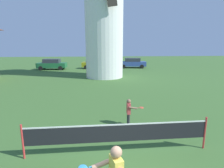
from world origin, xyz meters
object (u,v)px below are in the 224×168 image
object	(u,v)px
player_far	(129,111)
parked_car_mustard	(97,63)
tennis_net	(118,133)
windmill	(104,6)
parked_car_green	(52,64)
parked_car_blue	(132,63)

from	to	relation	value
player_far	parked_car_mustard	world-z (taller)	parked_car_mustard
tennis_net	player_far	world-z (taller)	player_far
windmill	player_far	world-z (taller)	windmill
tennis_net	windmill	bearing A→B (deg)	88.47
parked_car_mustard	windmill	bearing A→B (deg)	-84.30
windmill	parked_car_mustard	distance (m)	10.40
tennis_net	parked_car_green	size ratio (longest dim) A/B	1.38
parked_car_green	parked_car_blue	bearing A→B (deg)	4.58
parked_car_blue	player_far	bearing A→B (deg)	-102.39
windmill	parked_car_blue	bearing A→B (deg)	59.30
parked_car_green	parked_car_blue	distance (m)	12.39
player_far	parked_car_blue	size ratio (longest dim) A/B	0.26
windmill	tennis_net	xyz separation A→B (m)	(-0.39, -14.62, -6.82)
parked_car_blue	parked_car_mustard	bearing A→B (deg)	-175.83
tennis_net	parked_car_green	distance (m)	23.05
windmill	player_far	xyz separation A→B (m)	(0.34, -12.63, -6.84)
tennis_net	player_far	size ratio (longest dim) A/B	4.96
tennis_net	parked_car_green	xyz separation A→B (m)	(-7.01, 21.96, 0.12)
parked_car_blue	windmill	bearing A→B (deg)	-120.70
tennis_net	parked_car_green	bearing A→B (deg)	107.70
player_far	parked_car_green	xyz separation A→B (m)	(-7.74, 19.98, 0.14)
player_far	parked_car_green	distance (m)	21.43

